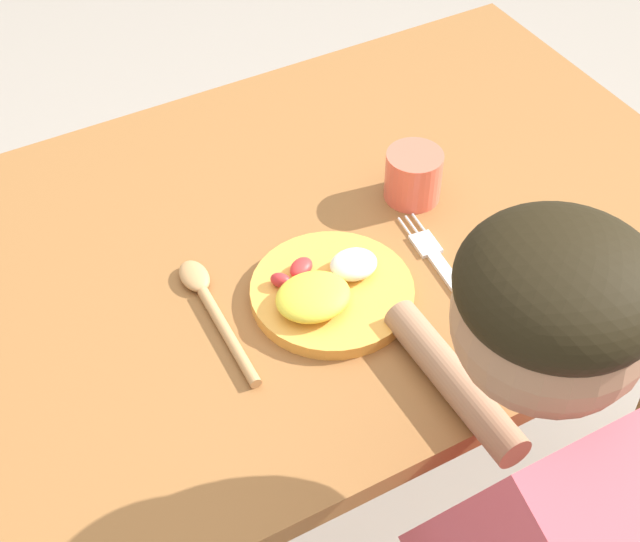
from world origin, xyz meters
The scene contains 6 objects.
ground_plane centered at (0.00, 0.00, 0.00)m, with size 8.00×8.00×0.00m, color gray.
dining_table centered at (0.00, 0.00, 0.56)m, with size 1.14×0.77×0.66m.
plate centered at (-0.06, -0.12, 0.68)m, with size 0.21×0.21×0.05m.
fork centered at (0.10, -0.14, 0.66)m, with size 0.04×0.20×0.01m.
spoon centered at (-0.20, -0.06, 0.67)m, with size 0.04×0.23×0.02m.
drinking_cup centered at (0.14, 0.00, 0.70)m, with size 0.08×0.08×0.08m, color #EA6049.
Camera 1 is at (-0.47, -0.84, 1.56)m, focal length 53.05 mm.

